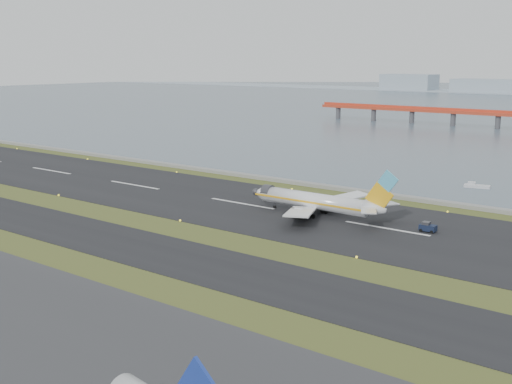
% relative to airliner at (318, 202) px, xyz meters
% --- Properties ---
extents(ground, '(1000.00, 1000.00, 0.00)m').
position_rel_airliner_xyz_m(ground, '(-22.19, -30.65, -3.46)').
color(ground, '#34491A').
rests_on(ground, ground).
extents(taxiway_strip, '(1000.00, 18.00, 0.10)m').
position_rel_airliner_xyz_m(taxiway_strip, '(-22.19, -42.65, -3.41)').
color(taxiway_strip, black).
rests_on(taxiway_strip, ground).
extents(runway_strip, '(1000.00, 45.00, 0.10)m').
position_rel_airliner_xyz_m(runway_strip, '(-22.19, -0.65, -3.41)').
color(runway_strip, black).
rests_on(runway_strip, ground).
extents(seawall, '(1000.00, 2.50, 1.00)m').
position_rel_airliner_xyz_m(seawall, '(-22.19, 29.35, -2.96)').
color(seawall, gray).
rests_on(seawall, ground).
extents(airliner, '(38.52, 32.89, 12.80)m').
position_rel_airliner_xyz_m(airliner, '(0.00, 0.00, 0.00)').
color(airliner, white).
rests_on(airliner, ground).
extents(pushback_tug, '(3.49, 2.13, 2.21)m').
position_rel_airliner_xyz_m(pushback_tug, '(25.95, 2.16, -2.39)').
color(pushback_tug, '#121A32').
rests_on(pushback_tug, ground).
extents(workboat_near, '(7.33, 3.68, 1.71)m').
position_rel_airliner_xyz_m(workboat_near, '(18.02, 56.01, -2.92)').
color(workboat_near, silver).
rests_on(workboat_near, ground).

